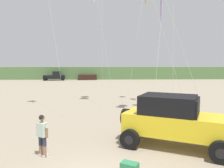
# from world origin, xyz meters

# --- Properties ---
(dune_ridge) EXTENTS (90.00, 9.11, 2.94)m
(dune_ridge) POSITION_xyz_m (-3.38, 50.57, 1.47)
(dune_ridge) COLOR #567A47
(dune_ridge) RESTS_ON ground_plane
(jeep) EXTENTS (5.00, 4.05, 2.26)m
(jeep) POSITION_xyz_m (3.34, 3.09, 1.20)
(jeep) COLOR yellow
(jeep) RESTS_ON ground_plane
(person_watching) EXTENTS (0.54, 0.45, 1.67)m
(person_watching) POSITION_xyz_m (-2.13, 2.21, 0.94)
(person_watching) COLOR #8C664C
(person_watching) RESTS_ON ground_plane
(cooler_box) EXTENTS (0.66, 0.59, 0.38)m
(cooler_box) POSITION_xyz_m (1.11, 0.72, 0.19)
(cooler_box) COLOR #2D7F51
(cooler_box) RESTS_ON ground_plane
(distant_pickup) EXTENTS (4.74, 2.72, 1.98)m
(distant_pickup) POSITION_xyz_m (-10.63, 44.00, 0.94)
(distant_pickup) COLOR black
(distant_pickup) RESTS_ON ground_plane
(distant_sedan) EXTENTS (4.40, 2.27, 1.20)m
(distant_sedan) POSITION_xyz_m (-3.47, 45.12, 0.60)
(distant_sedan) COLOR black
(distant_sedan) RESTS_ON ground_plane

